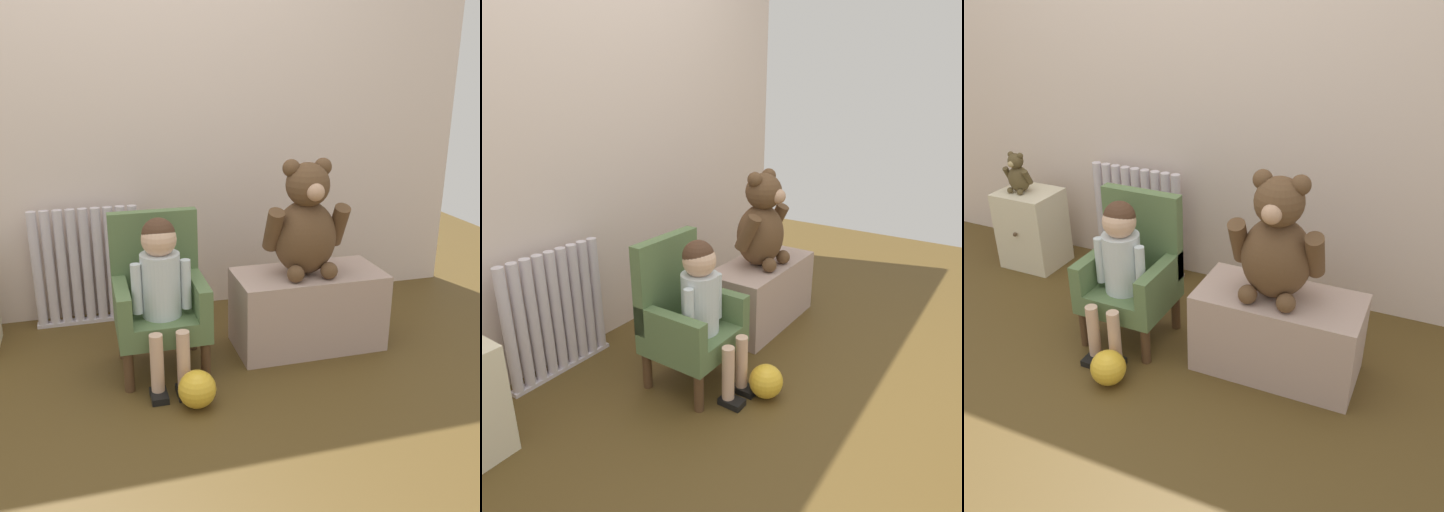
{
  "view_description": "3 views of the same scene",
  "coord_description": "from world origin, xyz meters",
  "views": [
    {
      "loc": [
        -0.26,
        -1.96,
        1.31
      ],
      "look_at": [
        0.41,
        0.43,
        0.48
      ],
      "focal_mm": 40.0,
      "sensor_mm": 36.0,
      "label": 1
    },
    {
      "loc": [
        -1.45,
        -0.82,
        1.31
      ],
      "look_at": [
        0.39,
        0.45,
        0.51
      ],
      "focal_mm": 32.0,
      "sensor_mm": 36.0,
      "label": 2
    },
    {
      "loc": [
        1.29,
        -1.6,
        1.64
      ],
      "look_at": [
        0.41,
        0.36,
        0.52
      ],
      "focal_mm": 40.0,
      "sensor_mm": 36.0,
      "label": 3
    }
  ],
  "objects": [
    {
      "name": "small_dresser",
      "position": [
        -0.89,
        0.78,
        0.23
      ],
      "size": [
        0.33,
        0.3,
        0.46
      ],
      "color": "beige",
      "rests_on": "ground_plane"
    },
    {
      "name": "ground_plane",
      "position": [
        0.0,
        0.0,
        0.0
      ],
      "size": [
        6.0,
        6.0,
        0.0
      ],
      "primitive_type": "plane",
      "color": "#503B1A"
    },
    {
      "name": "low_bench",
      "position": [
        0.74,
        0.4,
        0.19
      ],
      "size": [
        0.71,
        0.34,
        0.38
      ],
      "primitive_type": "cube",
      "color": "tan",
      "rests_on": "ground_plane"
    },
    {
      "name": "child_figure",
      "position": [
        0.02,
        0.29,
        0.47
      ],
      "size": [
        0.25,
        0.35,
        0.72
      ],
      "color": "silver",
      "rests_on": "ground_plane"
    },
    {
      "name": "small_teddy_bear",
      "position": [
        -0.92,
        0.76,
        0.56
      ],
      "size": [
        0.17,
        0.12,
        0.23
      ],
      "color": "brown",
      "rests_on": "small_dresser"
    },
    {
      "name": "back_wall",
      "position": [
        0.0,
        1.08,
        1.2
      ],
      "size": [
        3.8,
        0.05,
        2.4
      ],
      "primitive_type": "cube",
      "color": "beige",
      "rests_on": "ground_plane"
    },
    {
      "name": "radiator",
      "position": [
        -0.28,
        0.96,
        0.31
      ],
      "size": [
        0.56,
        0.05,
        0.63
      ],
      "color": "silver",
      "rests_on": "ground_plane"
    },
    {
      "name": "toy_ball",
      "position": [
        0.11,
        0.01,
        0.08
      ],
      "size": [
        0.16,
        0.16,
        0.16
      ],
      "primitive_type": "sphere",
      "color": "gold",
      "rests_on": "ground_plane"
    },
    {
      "name": "child_armchair",
      "position": [
        0.02,
        0.4,
        0.33
      ],
      "size": [
        0.39,
        0.37,
        0.7
      ],
      "color": "#567044",
      "rests_on": "ground_plane"
    },
    {
      "name": "large_teddy_bear",
      "position": [
        0.71,
        0.4,
        0.62
      ],
      "size": [
        0.39,
        0.28,
        0.54
      ],
      "color": "brown",
      "rests_on": "low_bench"
    }
  ]
}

